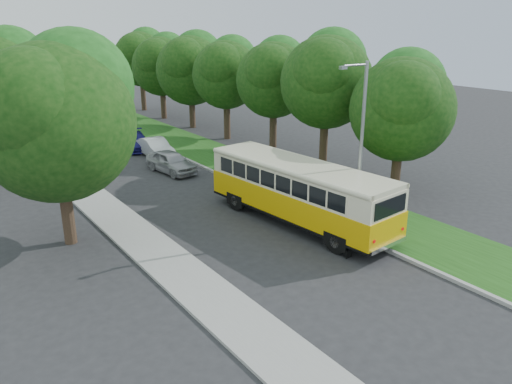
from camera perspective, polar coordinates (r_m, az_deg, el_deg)
ground at (r=24.05m, az=-0.18°, el=-4.69°), size 120.00×120.00×0.00m
curb at (r=29.78m, az=-0.10°, el=0.19°), size 0.20×70.00×0.15m
grass_verge at (r=31.13m, az=3.42°, el=0.98°), size 4.50×70.00×0.13m
sidewalk at (r=26.13m, az=-15.31°, el=-3.28°), size 2.20×70.00×0.12m
treeline at (r=39.50m, az=-11.96°, el=13.13°), size 24.27×41.91×9.46m
lamppost_near at (r=23.56m, az=11.81°, el=5.60°), size 1.71×0.16×8.00m
lamppost_far at (r=35.35m, az=-22.19°, el=8.56°), size 1.71×0.16×7.50m
warning_sign at (r=32.06m, az=-19.53°, el=3.51°), size 0.56×0.10×2.50m
vintage_bus at (r=24.69m, az=4.92°, el=-0.16°), size 3.71×10.93×3.19m
car_silver at (r=33.93m, az=-9.68°, el=3.43°), size 2.25×4.46×1.46m
car_white at (r=37.99m, az=-11.37°, el=4.95°), size 1.70×4.35×1.41m
car_blue at (r=40.83m, az=-13.61°, el=5.68°), size 3.06×4.86×1.31m
car_grey at (r=48.02m, az=-16.91°, el=7.40°), size 3.32×5.51×1.43m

